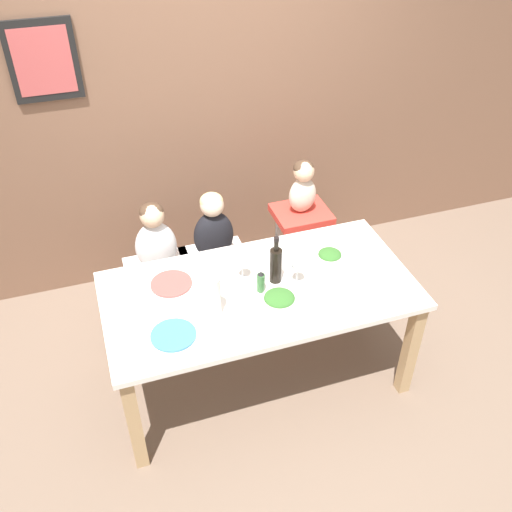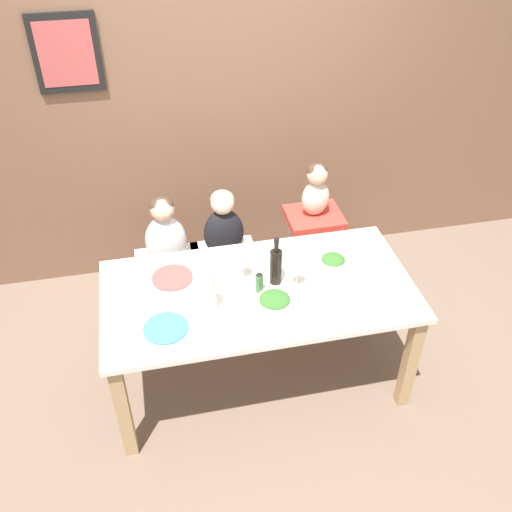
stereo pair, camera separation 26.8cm
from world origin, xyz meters
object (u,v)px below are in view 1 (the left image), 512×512
(chair_far_center, at_px, (215,265))
(salad_bowl_small, at_px, (329,258))
(chair_far_left, at_px, (160,277))
(paper_towel_roll, at_px, (210,296))
(salad_bowl_large, at_px, (279,301))
(person_child_center, at_px, (213,227))
(wine_glass_far, at_px, (242,260))
(dinner_plate_back_left, at_px, (171,284))
(person_baby_right, at_px, (303,184))
(dinner_plate_front_left, at_px, (173,335))
(chair_right_highchair, at_px, (300,229))
(wine_bottle, at_px, (276,264))
(wine_glass_near, at_px, (298,264))
(person_child_left, at_px, (155,238))

(chair_far_center, distance_m, salad_bowl_small, 0.91)
(chair_far_left, bearing_deg, paper_towel_roll, -79.32)
(chair_far_left, distance_m, salad_bowl_large, 1.09)
(person_child_center, bearing_deg, salad_bowl_small, -49.21)
(wine_glass_far, distance_m, dinner_plate_back_left, 0.42)
(chair_far_left, distance_m, dinner_plate_back_left, 0.62)
(paper_towel_roll, bearing_deg, salad_bowl_small, 13.98)
(person_child_center, distance_m, paper_towel_roll, 0.85)
(chair_far_center, xyz_separation_m, person_baby_right, (0.61, 0.00, 0.52))
(salad_bowl_large, bearing_deg, dinner_plate_front_left, -177.21)
(chair_far_left, xyz_separation_m, wine_glass_far, (0.39, -0.59, 0.48))
(chair_far_center, bearing_deg, salad_bowl_large, -81.62)
(chair_far_left, height_order, dinner_plate_back_left, dinner_plate_back_left)
(paper_towel_roll, distance_m, salad_bowl_small, 0.79)
(person_child_center, bearing_deg, dinner_plate_back_left, -126.33)
(chair_far_left, distance_m, chair_right_highchair, 1.01)
(chair_far_center, xyz_separation_m, wine_bottle, (0.19, -0.66, 0.47))
(wine_glass_near, distance_m, salad_bowl_small, 0.27)
(chair_right_highchair, distance_m, paper_towel_roll, 1.21)
(chair_far_left, height_order, person_baby_right, person_baby_right)
(person_child_left, height_order, wine_glass_far, person_child_left)
(person_child_left, distance_m, salad_bowl_small, 1.11)
(person_child_left, bearing_deg, chair_far_left, -90.00)
(person_child_center, distance_m, dinner_plate_front_left, 1.01)
(person_child_center, distance_m, wine_glass_near, 0.79)
(dinner_plate_front_left, bearing_deg, chair_far_center, 63.70)
(person_baby_right, bearing_deg, wine_glass_far, -135.56)
(dinner_plate_back_left, bearing_deg, salad_bowl_small, -6.75)
(wine_glass_near, bearing_deg, chair_far_left, 133.26)
(chair_far_center, bearing_deg, chair_far_left, 180.00)
(chair_far_left, distance_m, person_child_left, 0.32)
(salad_bowl_large, bearing_deg, wine_bottle, 75.10)
(chair_far_center, height_order, salad_bowl_large, salad_bowl_large)
(salad_bowl_small, bearing_deg, salad_bowl_large, -147.51)
(person_baby_right, relative_size, salad_bowl_large, 1.92)
(person_child_center, xyz_separation_m, wine_glass_near, (0.29, -0.72, 0.17))
(person_child_center, relative_size, salad_bowl_large, 2.54)
(wine_glass_far, bearing_deg, salad_bowl_small, -3.61)
(paper_towel_roll, height_order, salad_bowl_small, paper_towel_roll)
(person_baby_right, bearing_deg, wine_bottle, -122.89)
(salad_bowl_small, bearing_deg, paper_towel_roll, -166.02)
(paper_towel_roll, bearing_deg, person_child_center, 74.40)
(salad_bowl_large, xyz_separation_m, dinner_plate_back_left, (-0.51, 0.37, -0.04))
(person_child_center, xyz_separation_m, salad_bowl_large, (0.13, -0.88, 0.08))
(chair_far_left, height_order, person_child_left, person_child_left)
(paper_towel_roll, relative_size, dinner_plate_back_left, 1.06)
(chair_far_left, relative_size, chair_right_highchair, 0.65)
(chair_right_highchair, bearing_deg, dinner_plate_front_left, -139.56)
(person_baby_right, distance_m, wine_glass_near, 0.79)
(person_child_left, height_order, person_baby_right, person_baby_right)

